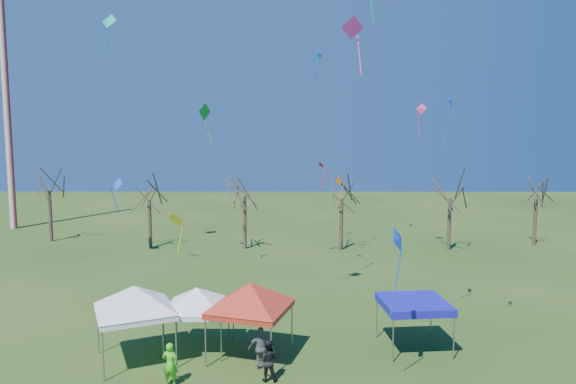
{
  "coord_description": "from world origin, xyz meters",
  "views": [
    {
      "loc": [
        1.78,
        -19.81,
        9.92
      ],
      "look_at": [
        1.59,
        3.0,
        7.38
      ],
      "focal_mm": 32.0,
      "sensor_mm": 36.0,
      "label": 1
    }
  ],
  "objects_px": {
    "tree_5": "(537,182)",
    "tent_blue": "(414,304)",
    "tree_3": "(342,180)",
    "tent_red": "(250,288)",
    "tree_4": "(451,180)",
    "tree_2": "(244,177)",
    "tree_0": "(48,172)",
    "tent_white_west": "(134,291)",
    "tree_1": "(149,183)",
    "radio_mast": "(7,110)",
    "person_grey": "(261,348)",
    "tent_white_mid": "(197,292)",
    "person_dark": "(268,360)",
    "person_green": "(170,364)"
  },
  "relations": [
    {
      "from": "tent_red",
      "to": "person_grey",
      "type": "relative_size",
      "value": 2.33
    },
    {
      "from": "tree_1",
      "to": "tree_4",
      "type": "distance_m",
      "value": 26.13
    },
    {
      "from": "tree_2",
      "to": "person_green",
      "type": "xyz_separation_m",
      "value": [
        -0.7,
        -24.76,
        -5.41
      ]
    },
    {
      "from": "tree_0",
      "to": "tent_white_mid",
      "type": "height_order",
      "value": "tree_0"
    },
    {
      "from": "tree_1",
      "to": "tent_white_west",
      "type": "bearing_deg",
      "value": -76.06
    },
    {
      "from": "tree_3",
      "to": "tent_red",
      "type": "xyz_separation_m",
      "value": [
        -6.11,
        -21.82,
        -2.88
      ]
    },
    {
      "from": "person_green",
      "to": "tent_red",
      "type": "bearing_deg",
      "value": -131.87
    },
    {
      "from": "tree_2",
      "to": "tent_red",
      "type": "bearing_deg",
      "value": -84.1
    },
    {
      "from": "tree_5",
      "to": "tent_red",
      "type": "height_order",
      "value": "tree_5"
    },
    {
      "from": "tree_0",
      "to": "tree_2",
      "type": "bearing_deg",
      "value": -9.24
    },
    {
      "from": "tree_2",
      "to": "person_grey",
      "type": "distance_m",
      "value": 24.11
    },
    {
      "from": "radio_mast",
      "to": "tree_2",
      "type": "relative_size",
      "value": 3.06
    },
    {
      "from": "tent_red",
      "to": "tree_2",
      "type": "bearing_deg",
      "value": 95.9
    },
    {
      "from": "tree_4",
      "to": "tent_red",
      "type": "height_order",
      "value": "tree_4"
    },
    {
      "from": "radio_mast",
      "to": "tree_1",
      "type": "distance_m",
      "value": 20.72
    },
    {
      "from": "radio_mast",
      "to": "tent_white_west",
      "type": "distance_m",
      "value": 40.56
    },
    {
      "from": "tree_3",
      "to": "tent_white_west",
      "type": "distance_m",
      "value": 25.01
    },
    {
      "from": "tree_4",
      "to": "tree_1",
      "type": "bearing_deg",
      "value": 178.58
    },
    {
      "from": "tree_2",
      "to": "tent_white_mid",
      "type": "relative_size",
      "value": 2.11
    },
    {
      "from": "tent_white_west",
      "to": "person_dark",
      "type": "relative_size",
      "value": 2.44
    },
    {
      "from": "tree_0",
      "to": "person_dark",
      "type": "relative_size",
      "value": 4.93
    },
    {
      "from": "tree_2",
      "to": "tree_0",
      "type": "bearing_deg",
      "value": 170.76
    },
    {
      "from": "radio_mast",
      "to": "tree_2",
      "type": "height_order",
      "value": "radio_mast"
    },
    {
      "from": "tree_2",
      "to": "tent_white_west",
      "type": "distance_m",
      "value": 22.91
    },
    {
      "from": "tree_2",
      "to": "tree_3",
      "type": "height_order",
      "value": "tree_2"
    },
    {
      "from": "tree_4",
      "to": "tent_white_mid",
      "type": "height_order",
      "value": "tree_4"
    },
    {
      "from": "person_dark",
      "to": "tent_red",
      "type": "bearing_deg",
      "value": -64.79
    },
    {
      "from": "tree_3",
      "to": "tree_5",
      "type": "relative_size",
      "value": 1.06
    },
    {
      "from": "tree_1",
      "to": "tree_3",
      "type": "relative_size",
      "value": 0.95
    },
    {
      "from": "tree_0",
      "to": "person_green",
      "type": "bearing_deg",
      "value": -57.36
    },
    {
      "from": "person_grey",
      "to": "tree_3",
      "type": "bearing_deg",
      "value": -105.0
    },
    {
      "from": "tree_1",
      "to": "person_green",
      "type": "relative_size",
      "value": 4.31
    },
    {
      "from": "tent_white_west",
      "to": "tent_red",
      "type": "relative_size",
      "value": 0.97
    },
    {
      "from": "person_dark",
      "to": "tree_3",
      "type": "bearing_deg",
      "value": -98.78
    },
    {
      "from": "tree_5",
      "to": "tent_red",
      "type": "relative_size",
      "value": 1.73
    },
    {
      "from": "tent_red",
      "to": "tent_blue",
      "type": "relative_size",
      "value": 1.34
    },
    {
      "from": "tree_4",
      "to": "tree_3",
      "type": "bearing_deg",
      "value": 179.74
    },
    {
      "from": "tree_4",
      "to": "tree_0",
      "type": "bearing_deg",
      "value": 174.66
    },
    {
      "from": "tree_3",
      "to": "tree_0",
      "type": "bearing_deg",
      "value": 172.92
    },
    {
      "from": "tree_3",
      "to": "tent_white_mid",
      "type": "height_order",
      "value": "tree_3"
    },
    {
      "from": "tent_white_west",
      "to": "tree_4",
      "type": "bearing_deg",
      "value": 47.28
    },
    {
      "from": "tree_0",
      "to": "tree_1",
      "type": "xyz_separation_m",
      "value": [
        10.08,
        -2.73,
        -0.7
      ]
    },
    {
      "from": "tree_4",
      "to": "tree_2",
      "type": "bearing_deg",
      "value": 178.78
    },
    {
      "from": "tent_red",
      "to": "person_dark",
      "type": "height_order",
      "value": "tent_red"
    },
    {
      "from": "person_green",
      "to": "tree_1",
      "type": "bearing_deg",
      "value": -65.75
    },
    {
      "from": "tree_4",
      "to": "tent_white_west",
      "type": "distance_m",
      "value": 30.3
    },
    {
      "from": "tree_0",
      "to": "person_green",
      "type": "xyz_separation_m",
      "value": [
        17.78,
        -27.76,
        -5.61
      ]
    },
    {
      "from": "tent_white_west",
      "to": "tree_2",
      "type": "bearing_deg",
      "value": 83.07
    },
    {
      "from": "radio_mast",
      "to": "person_grey",
      "type": "height_order",
      "value": "radio_mast"
    },
    {
      "from": "tree_5",
      "to": "tent_blue",
      "type": "height_order",
      "value": "tree_5"
    }
  ]
}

